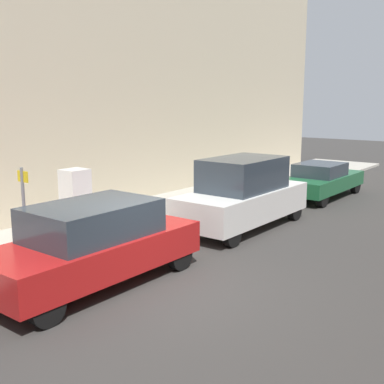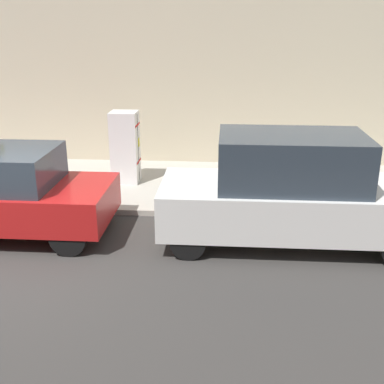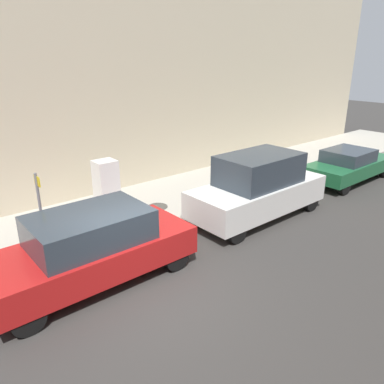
{
  "view_description": "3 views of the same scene",
  "coord_description": "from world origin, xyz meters",
  "px_view_note": "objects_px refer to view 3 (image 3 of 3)",
  "views": [
    {
      "loc": [
        6.14,
        -7.0,
        3.79
      ],
      "look_at": [
        -1.52,
        2.84,
        1.41
      ],
      "focal_mm": 45.0,
      "sensor_mm": 36.0,
      "label": 1
    },
    {
      "loc": [
        7.27,
        3.87,
        4.04
      ],
      "look_at": [
        -1.47,
        3.22,
        0.92
      ],
      "focal_mm": 45.0,
      "sensor_mm": 36.0,
      "label": 2
    },
    {
      "loc": [
        5.98,
        -3.87,
        5.02
      ],
      "look_at": [
        -2.24,
        3.06,
        1.08
      ],
      "focal_mm": 35.0,
      "sensor_mm": 36.0,
      "label": 3
    }
  ],
  "objects_px": {
    "parked_van_white": "(258,187)",
    "street_sign_post": "(41,211)",
    "discarded_refrigerator": "(107,188)",
    "parked_suv_red": "(92,247)",
    "parked_sedan_green": "(349,165)"
  },
  "relations": [
    {
      "from": "parked_van_white",
      "to": "street_sign_post",
      "type": "bearing_deg",
      "value": -104.3
    },
    {
      "from": "discarded_refrigerator",
      "to": "parked_suv_red",
      "type": "relative_size",
      "value": 0.38
    },
    {
      "from": "discarded_refrigerator",
      "to": "street_sign_post",
      "type": "height_order",
      "value": "street_sign_post"
    },
    {
      "from": "discarded_refrigerator",
      "to": "parked_suv_red",
      "type": "bearing_deg",
      "value": -33.38
    },
    {
      "from": "parked_van_white",
      "to": "parked_sedan_green",
      "type": "relative_size",
      "value": 1.05
    },
    {
      "from": "street_sign_post",
      "to": "parked_van_white",
      "type": "xyz_separation_m",
      "value": [
        1.61,
        6.31,
        -0.37
      ]
    },
    {
      "from": "street_sign_post",
      "to": "parked_sedan_green",
      "type": "bearing_deg",
      "value": 82.45
    },
    {
      "from": "parked_van_white",
      "to": "parked_sedan_green",
      "type": "xyz_separation_m",
      "value": [
        -0.0,
        5.83,
        -0.32
      ]
    },
    {
      "from": "parked_suv_red",
      "to": "parked_van_white",
      "type": "height_order",
      "value": "parked_van_white"
    },
    {
      "from": "street_sign_post",
      "to": "parked_van_white",
      "type": "relative_size",
      "value": 0.47
    },
    {
      "from": "street_sign_post",
      "to": "parked_van_white",
      "type": "height_order",
      "value": "street_sign_post"
    },
    {
      "from": "street_sign_post",
      "to": "parked_sedan_green",
      "type": "relative_size",
      "value": 0.49
    },
    {
      "from": "discarded_refrigerator",
      "to": "parked_van_white",
      "type": "xyz_separation_m",
      "value": [
        3.1,
        3.75,
        0.01
      ]
    },
    {
      "from": "parked_suv_red",
      "to": "parked_sedan_green",
      "type": "relative_size",
      "value": 1.03
    },
    {
      "from": "parked_suv_red",
      "to": "parked_sedan_green",
      "type": "bearing_deg",
      "value": 90.0
    }
  ]
}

